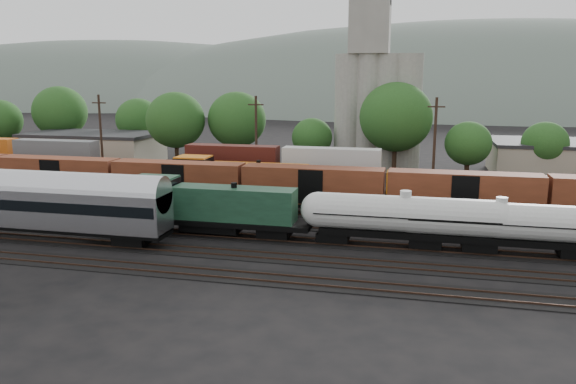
% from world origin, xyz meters
% --- Properties ---
extents(ground, '(600.00, 600.00, 0.00)m').
position_xyz_m(ground, '(0.00, 0.00, 0.00)').
color(ground, black).
extents(tracks, '(180.00, 33.20, 0.20)m').
position_xyz_m(tracks, '(0.00, 0.00, 0.05)').
color(tracks, black).
rests_on(tracks, ground).
extents(green_locomotive, '(18.95, 3.34, 5.02)m').
position_xyz_m(green_locomotive, '(-9.50, -5.00, 2.84)').
color(green_locomotive, black).
rests_on(green_locomotive, ground).
extents(tank_car_a, '(18.19, 3.26, 4.77)m').
position_xyz_m(tank_car_a, '(9.16, -5.00, 2.82)').
color(tank_car_a, silver).
rests_on(tank_car_a, ground).
extents(tank_car_b, '(17.49, 3.13, 4.58)m').
position_xyz_m(tank_car_b, '(16.88, -5.00, 2.72)').
color(tank_car_b, silver).
rests_on(tank_car_b, ground).
extents(passenger_coach, '(26.83, 3.31, 6.09)m').
position_xyz_m(passenger_coach, '(-24.08, -10.00, 3.70)').
color(passenger_coach, silver).
rests_on(passenger_coach, ground).
extents(orange_locomotive, '(19.45, 3.24, 4.86)m').
position_xyz_m(orange_locomotive, '(-11.52, 10.00, 2.76)').
color(orange_locomotive, black).
rests_on(orange_locomotive, ground).
extents(boxcar_string, '(122.80, 2.90, 4.20)m').
position_xyz_m(boxcar_string, '(-8.45, 5.00, 3.12)').
color(boxcar_string, black).
rests_on(boxcar_string, ground).
extents(container_wall, '(163.14, 2.60, 5.80)m').
position_xyz_m(container_wall, '(-7.17, 15.00, 2.68)').
color(container_wall, black).
rests_on(container_wall, ground).
extents(grain_silo, '(13.40, 5.00, 29.00)m').
position_xyz_m(grain_silo, '(3.28, 36.00, 11.26)').
color(grain_silo, gray).
rests_on(grain_silo, ground).
extents(industrial_sheds, '(119.38, 17.26, 5.10)m').
position_xyz_m(industrial_sheds, '(6.63, 35.25, 2.56)').
color(industrial_sheds, '#9E937F').
rests_on(industrial_sheds, ground).
extents(tree_band, '(166.58, 22.28, 14.18)m').
position_xyz_m(tree_band, '(1.30, 34.72, 7.89)').
color(tree_band, black).
rests_on(tree_band, ground).
extents(utility_poles, '(122.20, 0.36, 12.00)m').
position_xyz_m(utility_poles, '(0.00, 22.00, 6.21)').
color(utility_poles, black).
rests_on(utility_poles, ground).
extents(distant_hills, '(860.00, 286.00, 130.00)m').
position_xyz_m(distant_hills, '(23.92, 260.00, -20.56)').
color(distant_hills, '#59665B').
rests_on(distant_hills, ground).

